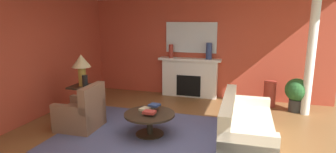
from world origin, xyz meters
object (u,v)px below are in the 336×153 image
side_table (84,98)px  vase_mantel_left (171,51)px  coffee_table (150,119)px  vase_tall_corner (270,94)px  fireplace (189,78)px  sofa (244,128)px  table_lamp (81,64)px  potted_plant (297,92)px  mantel_mirror (191,37)px  vase_mantel_right (209,51)px  armchair_near_window (81,114)px  vase_on_side_table (85,81)px

side_table → vase_mantel_left: size_ratio=1.81×
coffee_table → vase_mantel_left: (-0.39, 2.84, 0.99)m
side_table → vase_tall_corner: (4.31, 1.90, -0.07)m
fireplace → sofa: (1.64, -2.72, -0.24)m
side_table → table_lamp: 0.82m
fireplace → vase_mantel_left: vase_mantel_left is taller
coffee_table → vase_mantel_left: 3.03m
table_lamp → potted_plant: table_lamp is taller
mantel_mirror → sofa: size_ratio=0.70×
vase_mantel_right → sofa: bearing=-67.8°
armchair_near_window → vase_tall_corner: armchair_near_window is taller
table_lamp → sofa: bearing=-7.8°
sofa → coffee_table: (-1.80, -0.17, 0.04)m
armchair_near_window → side_table: armchair_near_window is taller
coffee_table → table_lamp: (-1.94, 0.68, 0.89)m
vase_on_side_table → potted_plant: size_ratio=0.35×
side_table → vase_tall_corner: bearing=23.9°
sofa → armchair_near_window: size_ratio=2.23×
coffee_table → potted_plant: (2.97, 2.36, 0.16)m
side_table → vase_mantel_left: (1.55, 2.15, 0.93)m
vase_on_side_table → potted_plant: vase_on_side_table is taller
vase_mantel_left → potted_plant: (3.36, -0.48, -0.84)m
mantel_mirror → potted_plant: mantel_mirror is taller
mantel_mirror → coffee_table: 3.32m
fireplace → coffee_table: fireplace is taller
armchair_near_window → potted_plant: bearing=29.0°
armchair_near_window → vase_mantel_left: bearing=69.7°
mantel_mirror → armchair_near_window: bearing=-117.8°
mantel_mirror → potted_plant: bearing=-13.1°
armchair_near_window → potted_plant: (4.45, 2.46, 0.19)m
coffee_table → vase_tall_corner: (2.37, 2.59, -0.00)m
mantel_mirror → coffee_table: mantel_mirror is taller
sofa → vase_tall_corner: (0.57, 2.42, 0.04)m
mantel_mirror → side_table: (-2.10, -2.32, -1.32)m
side_table → vase_mantel_right: size_ratio=1.52×
coffee_table → vase_mantel_right: vase_mantel_right is taller
armchair_near_window → vase_tall_corner: bearing=35.0°
vase_mantel_left → vase_mantel_right: (1.10, 0.00, 0.04)m
table_lamp → vase_mantel_left: bearing=54.2°
fireplace → mantel_mirror: size_ratio=1.22×
mantel_mirror → side_table: mantel_mirror is taller
table_lamp → vase_on_side_table: size_ratio=2.60×
armchair_near_window → fireplace: bearing=61.3°
mantel_mirror → vase_mantel_left: 0.70m
vase_tall_corner → vase_mantel_left: bearing=174.8°
mantel_mirror → sofa: 3.57m
fireplace → coffee_table: 2.90m
mantel_mirror → side_table: 3.40m
fireplace → potted_plant: bearing=-10.7°
vase_mantel_left → vase_mantel_right: bearing=0.0°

